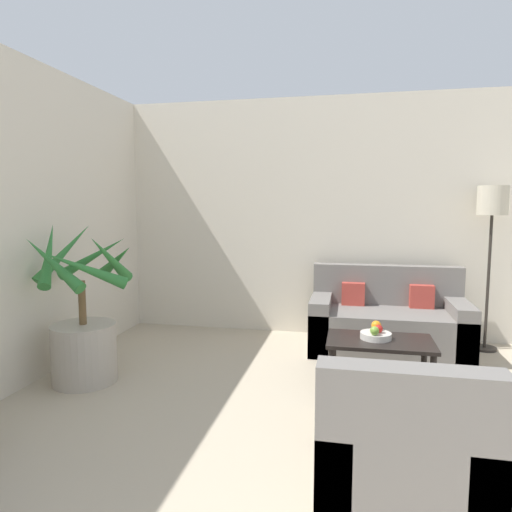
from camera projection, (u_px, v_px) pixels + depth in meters
wall_back at (404, 218)px, 5.03m from camera, size 7.95×0.06×2.70m
potted_palm at (84, 330)px, 3.83m from camera, size 0.86×0.95×1.36m
sofa_loveseat at (387, 323)px, 4.68m from camera, size 1.55×0.80×0.85m
floor_lamp at (492, 212)px, 4.58m from camera, size 0.29×0.29×1.69m
coffee_table at (380, 346)px, 3.74m from camera, size 0.86×0.52×0.39m
fruit_bowl at (376, 336)px, 3.76m from camera, size 0.25×0.25×0.05m
apple_red at (379, 329)px, 3.74m from camera, size 0.07×0.07×0.07m
apple_green at (375, 331)px, 3.68m from camera, size 0.07×0.07×0.07m
orange_fruit at (376, 325)px, 3.83m from camera, size 0.08×0.08×0.08m
armchair at (399, 458)px, 2.22m from camera, size 0.77×0.80×0.82m
ottoman at (376, 403)px, 3.04m from camera, size 0.62×0.54×0.35m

